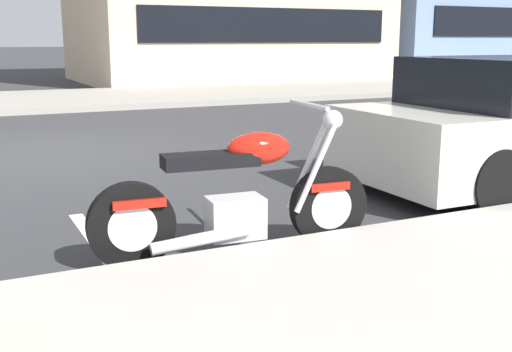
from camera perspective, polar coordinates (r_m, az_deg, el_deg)
The scene contains 4 objects.
ground_plane at distance 9.13m, azimuth -19.62°, elevation 1.73°, with size 260.00×260.00×0.00m, color #333335.
sidewalk_far_curb at distance 20.97m, azimuth 12.44°, elevation 7.90°, with size 120.00×5.00×0.14m, color gray.
parking_stall_stripe at distance 4.91m, azimuth -13.68°, elevation -6.51°, with size 0.12×2.20×0.01m, color silver.
parked_motorcycle at distance 4.56m, azimuth -1.59°, elevation -2.14°, with size 2.11×0.62×1.10m.
Camera 1 is at (-0.93, -8.95, 1.55)m, focal length 44.38 mm.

